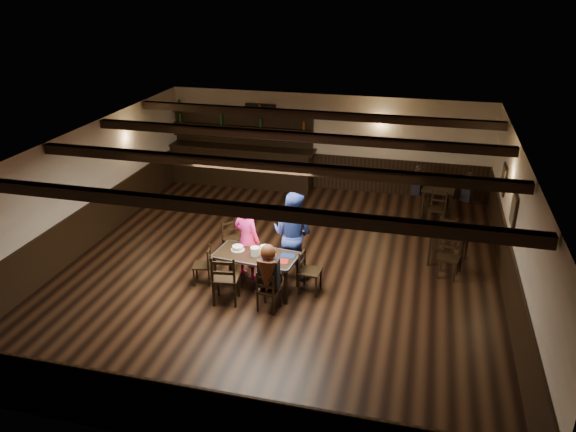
% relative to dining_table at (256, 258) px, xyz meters
% --- Properties ---
extents(ground, '(10.00, 10.00, 0.00)m').
position_rel_dining_table_xyz_m(ground, '(0.25, 0.90, -0.67)').
color(ground, black).
rests_on(ground, ground).
extents(room_shell, '(9.02, 10.02, 2.71)m').
position_rel_dining_table_xyz_m(room_shell, '(0.26, 0.94, 1.07)').
color(room_shell, beige).
rests_on(room_shell, ground).
extents(dining_table, '(1.68, 0.98, 0.75)m').
position_rel_dining_table_xyz_m(dining_table, '(0.00, 0.00, 0.00)').
color(dining_table, black).
rests_on(dining_table, ground).
extents(chair_near_left, '(0.53, 0.51, 1.02)m').
position_rel_dining_table_xyz_m(chair_near_left, '(-0.40, -0.68, -0.08)').
color(chair_near_left, black).
rests_on(chair_near_left, ground).
extents(chair_near_right, '(0.44, 0.42, 0.81)m').
position_rel_dining_table_xyz_m(chair_near_right, '(0.43, -0.73, -0.20)').
color(chair_near_right, black).
rests_on(chair_near_right, ground).
extents(chair_end_left, '(0.42, 0.44, 0.79)m').
position_rel_dining_table_xyz_m(chair_end_left, '(-1.05, -0.04, -0.21)').
color(chair_end_left, black).
rests_on(chair_end_left, ground).
extents(chair_end_right, '(0.42, 0.44, 0.89)m').
position_rel_dining_table_xyz_m(chair_end_right, '(0.97, 0.14, -0.15)').
color(chair_end_right, black).
rests_on(chair_end_right, ground).
extents(chair_far_pushed, '(0.52, 0.52, 0.81)m').
position_rel_dining_table_xyz_m(chair_far_pushed, '(-0.96, 1.23, -0.20)').
color(chair_far_pushed, black).
rests_on(chair_far_pushed, ground).
extents(woman_pink, '(0.69, 0.56, 1.64)m').
position_rel_dining_table_xyz_m(woman_pink, '(-0.33, 0.43, 0.15)').
color(woman_pink, '#FF3A88').
rests_on(woman_pink, ground).
extents(man_blue, '(1.02, 0.89, 1.81)m').
position_rel_dining_table_xyz_m(man_blue, '(0.54, 0.74, 0.23)').
color(man_blue, navy).
rests_on(man_blue, ground).
extents(seated_person, '(0.37, 0.56, 0.91)m').
position_rel_dining_table_xyz_m(seated_person, '(0.44, -0.69, 0.20)').
color(seated_person, black).
rests_on(seated_person, ground).
extents(cake, '(0.27, 0.27, 0.09)m').
position_rel_dining_table_xyz_m(cake, '(-0.41, 0.09, 0.12)').
color(cake, white).
rests_on(cake, dining_table).
extents(plate_stack_a, '(0.18, 0.18, 0.17)m').
position_rel_dining_table_xyz_m(plate_stack_a, '(-0.01, -0.04, 0.16)').
color(plate_stack_a, white).
rests_on(plate_stack_a, dining_table).
extents(plate_stack_b, '(0.16, 0.16, 0.19)m').
position_rel_dining_table_xyz_m(plate_stack_b, '(0.15, 0.04, 0.17)').
color(plate_stack_b, white).
rests_on(plate_stack_b, dining_table).
extents(tea_light, '(0.05, 0.05, 0.06)m').
position_rel_dining_table_xyz_m(tea_light, '(0.03, 0.08, 0.10)').
color(tea_light, '#A5A8AD').
rests_on(tea_light, dining_table).
extents(salt_shaker, '(0.04, 0.04, 0.09)m').
position_rel_dining_table_xyz_m(salt_shaker, '(0.38, -0.17, 0.12)').
color(salt_shaker, silver).
rests_on(salt_shaker, dining_table).
extents(pepper_shaker, '(0.04, 0.04, 0.10)m').
position_rel_dining_table_xyz_m(pepper_shaker, '(0.41, -0.08, 0.13)').
color(pepper_shaker, '#A5A8AD').
rests_on(pepper_shaker, dining_table).
extents(drink_glass, '(0.07, 0.07, 0.10)m').
position_rel_dining_table_xyz_m(drink_glass, '(0.32, 0.11, 0.13)').
color(drink_glass, silver).
rests_on(drink_glass, dining_table).
extents(menu_red, '(0.34, 0.26, 0.00)m').
position_rel_dining_table_xyz_m(menu_red, '(0.52, -0.16, 0.08)').
color(menu_red, maroon).
rests_on(menu_red, dining_table).
extents(menu_blue, '(0.28, 0.19, 0.00)m').
position_rel_dining_table_xyz_m(menu_blue, '(0.60, 0.10, 0.08)').
color(menu_blue, '#0D1C45').
rests_on(menu_blue, dining_table).
extents(bar_counter, '(4.43, 0.70, 2.20)m').
position_rel_dining_table_xyz_m(bar_counter, '(-2.22, 5.61, 0.05)').
color(bar_counter, black).
rests_on(bar_counter, ground).
extents(back_table_a, '(0.94, 0.94, 0.75)m').
position_rel_dining_table_xyz_m(back_table_a, '(3.66, 2.05, -0.03)').
color(back_table_a, black).
rests_on(back_table_a, ground).
extents(back_table_b, '(0.87, 0.87, 0.75)m').
position_rel_dining_table_xyz_m(back_table_b, '(3.40, 4.63, -0.03)').
color(back_table_b, black).
rests_on(back_table_b, ground).
extents(bg_patron_left, '(0.32, 0.42, 0.77)m').
position_rel_dining_table_xyz_m(bg_patron_left, '(2.89, 4.81, 0.18)').
color(bg_patron_left, black).
rests_on(bg_patron_left, ground).
extents(bg_patron_right, '(0.31, 0.40, 0.72)m').
position_rel_dining_table_xyz_m(bg_patron_right, '(4.11, 4.68, 0.15)').
color(bg_patron_right, black).
rests_on(bg_patron_right, ground).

